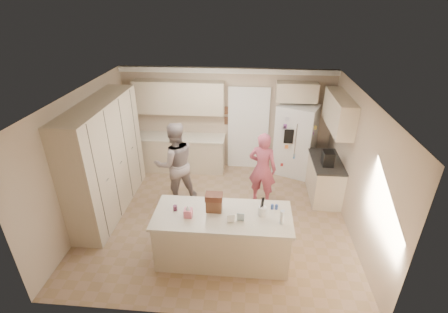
# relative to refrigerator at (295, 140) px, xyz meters

# --- Properties ---
(floor) EXTENTS (5.20, 4.60, 0.02)m
(floor) POSITION_rel_refrigerator_xyz_m (-1.73, -2.07, -0.91)
(floor) COLOR #96775E
(floor) RESTS_ON ground
(ceiling) EXTENTS (5.20, 4.60, 0.02)m
(ceiling) POSITION_rel_refrigerator_xyz_m (-1.73, -2.07, 1.71)
(ceiling) COLOR white
(ceiling) RESTS_ON wall_back
(wall_back) EXTENTS (5.20, 0.02, 2.60)m
(wall_back) POSITION_rel_refrigerator_xyz_m (-1.73, 0.24, 0.40)
(wall_back) COLOR #BEA88E
(wall_back) RESTS_ON ground
(wall_front) EXTENTS (5.20, 0.02, 2.60)m
(wall_front) POSITION_rel_refrigerator_xyz_m (-1.73, -4.38, 0.40)
(wall_front) COLOR #BEA88E
(wall_front) RESTS_ON ground
(wall_left) EXTENTS (0.02, 4.60, 2.60)m
(wall_left) POSITION_rel_refrigerator_xyz_m (-4.34, -2.07, 0.40)
(wall_left) COLOR #BEA88E
(wall_left) RESTS_ON ground
(wall_right) EXTENTS (0.02, 4.60, 2.60)m
(wall_right) POSITION_rel_refrigerator_xyz_m (0.88, -2.07, 0.40)
(wall_right) COLOR #BEA88E
(wall_right) RESTS_ON ground
(crown_back) EXTENTS (5.20, 0.08, 0.12)m
(crown_back) POSITION_rel_refrigerator_xyz_m (-1.73, 0.19, 1.63)
(crown_back) COLOR white
(crown_back) RESTS_ON wall_back
(pantry_bank) EXTENTS (0.60, 2.60, 2.35)m
(pantry_bank) POSITION_rel_refrigerator_xyz_m (-4.03, -1.87, 0.28)
(pantry_bank) COLOR beige
(pantry_bank) RESTS_ON floor
(back_base_cab) EXTENTS (2.20, 0.60, 0.88)m
(back_base_cab) POSITION_rel_refrigerator_xyz_m (-2.88, -0.07, -0.46)
(back_base_cab) COLOR beige
(back_base_cab) RESTS_ON floor
(back_countertop) EXTENTS (2.24, 0.63, 0.04)m
(back_countertop) POSITION_rel_refrigerator_xyz_m (-2.88, -0.08, 0.00)
(back_countertop) COLOR beige
(back_countertop) RESTS_ON back_base_cab
(back_upper_cab) EXTENTS (2.20, 0.35, 0.80)m
(back_upper_cab) POSITION_rel_refrigerator_xyz_m (-2.88, 0.06, 1.00)
(back_upper_cab) COLOR beige
(back_upper_cab) RESTS_ON wall_back
(doorway_opening) EXTENTS (0.90, 0.06, 2.10)m
(doorway_opening) POSITION_rel_refrigerator_xyz_m (-1.18, 0.21, 0.15)
(doorway_opening) COLOR black
(doorway_opening) RESTS_ON floor
(doorway_casing) EXTENTS (1.02, 0.03, 2.22)m
(doorway_casing) POSITION_rel_refrigerator_xyz_m (-1.18, 0.18, 0.15)
(doorway_casing) COLOR white
(doorway_casing) RESTS_ON floor
(wall_frame_upper) EXTENTS (0.15, 0.02, 0.20)m
(wall_frame_upper) POSITION_rel_refrigerator_xyz_m (-1.71, 0.20, 0.65)
(wall_frame_upper) COLOR brown
(wall_frame_upper) RESTS_ON wall_back
(wall_frame_lower) EXTENTS (0.15, 0.02, 0.20)m
(wall_frame_lower) POSITION_rel_refrigerator_xyz_m (-1.71, 0.20, 0.38)
(wall_frame_lower) COLOR brown
(wall_frame_lower) RESTS_ON wall_back
(refrigerator) EXTENTS (1.10, 0.99, 1.80)m
(refrigerator) POSITION_rel_refrigerator_xyz_m (0.00, 0.00, 0.00)
(refrigerator) COLOR white
(refrigerator) RESTS_ON floor
(fridge_seam) EXTENTS (0.02, 0.02, 1.78)m
(fridge_seam) POSITION_rel_refrigerator_xyz_m (0.00, -0.35, 0.00)
(fridge_seam) COLOR gray
(fridge_seam) RESTS_ON refrigerator
(fridge_dispenser) EXTENTS (0.22, 0.03, 0.35)m
(fridge_dispenser) POSITION_rel_refrigerator_xyz_m (-0.22, -0.36, 0.25)
(fridge_dispenser) COLOR black
(fridge_dispenser) RESTS_ON refrigerator
(fridge_handle_l) EXTENTS (0.02, 0.02, 0.85)m
(fridge_handle_l) POSITION_rel_refrigerator_xyz_m (-0.05, -0.37, 0.15)
(fridge_handle_l) COLOR silver
(fridge_handle_l) RESTS_ON refrigerator
(fridge_handle_r) EXTENTS (0.02, 0.02, 0.85)m
(fridge_handle_r) POSITION_rel_refrigerator_xyz_m (0.05, -0.37, 0.15)
(fridge_handle_r) COLOR silver
(fridge_handle_r) RESTS_ON refrigerator
(over_fridge_cab) EXTENTS (0.95, 0.35, 0.45)m
(over_fridge_cab) POSITION_rel_refrigerator_xyz_m (-0.08, 0.06, 1.20)
(over_fridge_cab) COLOR beige
(over_fridge_cab) RESTS_ON wall_back
(right_base_cab) EXTENTS (0.60, 1.20, 0.88)m
(right_base_cab) POSITION_rel_refrigerator_xyz_m (0.57, -1.07, -0.46)
(right_base_cab) COLOR beige
(right_base_cab) RESTS_ON floor
(right_countertop) EXTENTS (0.63, 1.24, 0.04)m
(right_countertop) POSITION_rel_refrigerator_xyz_m (0.56, -1.07, 0.00)
(right_countertop) COLOR #2D2B28
(right_countertop) RESTS_ON right_base_cab
(right_upper_cab) EXTENTS (0.35, 1.50, 0.70)m
(right_upper_cab) POSITION_rel_refrigerator_xyz_m (0.69, -0.87, 1.05)
(right_upper_cab) COLOR beige
(right_upper_cab) RESTS_ON wall_right
(coffee_maker) EXTENTS (0.22, 0.28, 0.30)m
(coffee_maker) POSITION_rel_refrigerator_xyz_m (0.52, -1.27, 0.17)
(coffee_maker) COLOR black
(coffee_maker) RESTS_ON right_countertop
(island_base) EXTENTS (2.20, 0.90, 0.88)m
(island_base) POSITION_rel_refrigerator_xyz_m (-1.53, -3.17, -0.46)
(island_base) COLOR beige
(island_base) RESTS_ON floor
(island_top) EXTENTS (2.28, 0.96, 0.05)m
(island_top) POSITION_rel_refrigerator_xyz_m (-1.53, -3.17, 0.00)
(island_top) COLOR beige
(island_top) RESTS_ON island_base
(utensil_crock) EXTENTS (0.13, 0.13, 0.15)m
(utensil_crock) POSITION_rel_refrigerator_xyz_m (-0.88, -3.12, 0.10)
(utensil_crock) COLOR white
(utensil_crock) RESTS_ON island_top
(tissue_box) EXTENTS (0.13, 0.13, 0.14)m
(tissue_box) POSITION_rel_refrigerator_xyz_m (-2.08, -3.27, 0.10)
(tissue_box) COLOR pink
(tissue_box) RESTS_ON island_top
(tissue_plume) EXTENTS (0.08, 0.08, 0.08)m
(tissue_plume) POSITION_rel_refrigerator_xyz_m (-2.08, -3.27, 0.20)
(tissue_plume) COLOR white
(tissue_plume) RESTS_ON tissue_box
(dollhouse_body) EXTENTS (0.26, 0.18, 0.22)m
(dollhouse_body) POSITION_rel_refrigerator_xyz_m (-1.68, -3.07, 0.14)
(dollhouse_body) COLOR brown
(dollhouse_body) RESTS_ON island_top
(dollhouse_roof) EXTENTS (0.28, 0.20, 0.10)m
(dollhouse_roof) POSITION_rel_refrigerator_xyz_m (-1.68, -3.07, 0.30)
(dollhouse_roof) COLOR #592D1E
(dollhouse_roof) RESTS_ON dollhouse_body
(jam_jar) EXTENTS (0.07, 0.07, 0.09)m
(jam_jar) POSITION_rel_refrigerator_xyz_m (-2.33, -3.12, 0.07)
(jam_jar) COLOR #59263F
(jam_jar) RESTS_ON island_top
(greeting_card_a) EXTENTS (0.12, 0.06, 0.16)m
(greeting_card_a) POSITION_rel_refrigerator_xyz_m (-1.38, -3.37, 0.11)
(greeting_card_a) COLOR white
(greeting_card_a) RESTS_ON island_top
(greeting_card_b) EXTENTS (0.12, 0.05, 0.16)m
(greeting_card_b) POSITION_rel_refrigerator_xyz_m (-1.23, -3.32, 0.11)
(greeting_card_b) COLOR silver
(greeting_card_b) RESTS_ON island_top
(water_bottle) EXTENTS (0.07, 0.07, 0.24)m
(water_bottle) POSITION_rel_refrigerator_xyz_m (-0.58, -3.32, 0.14)
(water_bottle) COLOR silver
(water_bottle) RESTS_ON island_top
(shaker_salt) EXTENTS (0.05, 0.05, 0.09)m
(shaker_salt) POSITION_rel_refrigerator_xyz_m (-0.71, -2.95, 0.07)
(shaker_salt) COLOR #314B98
(shaker_salt) RESTS_ON island_top
(shaker_pepper) EXTENTS (0.05, 0.05, 0.09)m
(shaker_pepper) POSITION_rel_refrigerator_xyz_m (-0.64, -2.95, 0.07)
(shaker_pepper) COLOR #314B98
(shaker_pepper) RESTS_ON island_top
(teen_boy) EXTENTS (1.11, 1.02, 1.84)m
(teen_boy) POSITION_rel_refrigerator_xyz_m (-2.70, -1.49, 0.02)
(teen_boy) COLOR gray
(teen_boy) RESTS_ON floor
(teen_girl) EXTENTS (0.68, 0.54, 1.65)m
(teen_girl) POSITION_rel_refrigerator_xyz_m (-0.84, -1.38, -0.08)
(teen_girl) COLOR #C25366
(teen_girl) RESTS_ON floor
(fridge_magnets) EXTENTS (0.76, 0.02, 1.44)m
(fridge_magnets) POSITION_rel_refrigerator_xyz_m (0.00, -0.36, 0.00)
(fridge_magnets) COLOR tan
(fridge_magnets) RESTS_ON refrigerator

